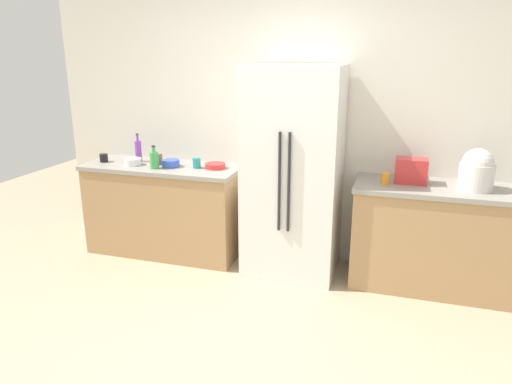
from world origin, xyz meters
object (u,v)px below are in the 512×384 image
(refrigerator, at_px, (293,173))
(bowl_c, at_px, (171,163))
(cup_d, at_px, (104,158))
(cup_c, at_px, (385,179))
(bottle_a, at_px, (154,159))
(cup_b, at_px, (159,159))
(toaster, at_px, (411,171))
(bowl_a, at_px, (215,166))
(bottle_b, at_px, (138,150))
(bowl_b, at_px, (133,162))
(rice_cooker, at_px, (477,170))
(cup_a, at_px, (197,163))

(refrigerator, xyz_separation_m, bowl_c, (-1.20, 0.02, 0.00))
(refrigerator, distance_m, cup_d, 1.93)
(cup_c, height_order, bowl_c, cup_c)
(bottle_a, xyz_separation_m, cup_d, (-0.62, 0.10, -0.05))
(cup_b, distance_m, bowl_c, 0.16)
(toaster, bearing_deg, bowl_a, -179.86)
(refrigerator, relative_size, cup_c, 19.44)
(bowl_a, bearing_deg, bottle_b, 176.59)
(bowl_b, bearing_deg, rice_cooker, 1.05)
(cup_b, height_order, bowl_c, cup_b)
(cup_c, xyz_separation_m, bowl_a, (-1.56, 0.10, -0.02))
(cup_a, bearing_deg, bowl_c, -175.27)
(refrigerator, xyz_separation_m, cup_b, (-1.35, 0.06, 0.03))
(rice_cooker, relative_size, bowl_c, 1.96)
(bottle_b, height_order, cup_a, bottle_b)
(rice_cooker, height_order, bowl_c, rice_cooker)
(bowl_c, bearing_deg, rice_cooker, 0.26)
(cup_c, height_order, cup_d, cup_c)
(refrigerator, xyz_separation_m, bottle_a, (-1.31, -0.10, 0.06))
(bottle_a, distance_m, bowl_c, 0.17)
(cup_a, xyz_separation_m, bowl_c, (-0.26, -0.02, -0.02))
(refrigerator, distance_m, bottle_b, 1.62)
(bowl_b, bearing_deg, bowl_a, 7.37)
(cup_a, bearing_deg, cup_d, -177.82)
(bottle_a, distance_m, cup_d, 0.63)
(cup_c, distance_m, cup_d, 2.72)
(bottle_b, relative_size, cup_b, 2.59)
(cup_c, relative_size, bowl_b, 0.58)
(bowl_b, bearing_deg, refrigerator, 1.06)
(bowl_a, relative_size, bowl_c, 1.13)
(cup_d, distance_m, bowl_b, 0.35)
(refrigerator, xyz_separation_m, toaster, (0.98, 0.08, 0.08))
(cup_d, relative_size, bowl_c, 0.48)
(bowl_c, bearing_deg, bowl_b, -173.42)
(toaster, height_order, bottle_b, bottle_b)
(bottle_a, bearing_deg, rice_cooker, 2.53)
(bottle_b, bearing_deg, cup_a, -7.63)
(bottle_b, relative_size, bowl_a, 1.46)
(cup_c, distance_m, bowl_a, 1.56)
(refrigerator, xyz_separation_m, bowl_a, (-0.77, 0.08, -0.00))
(bottle_a, relative_size, bowl_c, 1.30)
(bowl_a, height_order, bowl_c, bowl_c)
(rice_cooker, bearing_deg, cup_a, 179.77)
(bottle_b, bearing_deg, rice_cooker, -1.85)
(bowl_a, bearing_deg, cup_c, -3.82)
(toaster, relative_size, rice_cooker, 0.78)
(cup_b, bearing_deg, bottle_b, 165.23)
(rice_cooker, bearing_deg, bowl_a, 178.74)
(refrigerator, bearing_deg, cup_d, -179.97)
(bottle_b, bearing_deg, toaster, -1.01)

